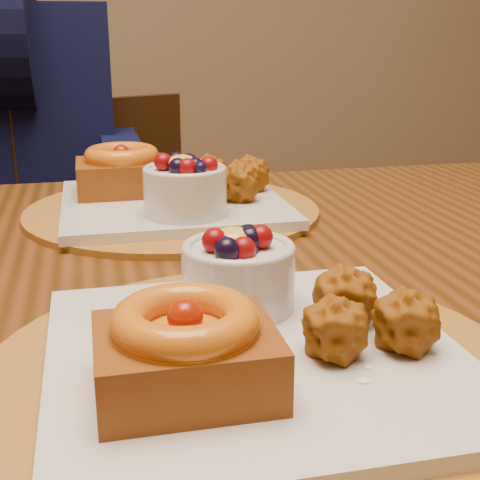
# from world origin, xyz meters

# --- Properties ---
(dining_table) EXTENTS (1.60, 0.90, 0.76)m
(dining_table) POSITION_xyz_m (0.11, -0.07, 0.68)
(dining_table) COLOR #3A210A
(dining_table) RESTS_ON ground
(place_setting_near) EXTENTS (0.38, 0.38, 0.09)m
(place_setting_near) POSITION_xyz_m (0.11, -0.28, 0.78)
(place_setting_near) COLOR brown
(place_setting_near) RESTS_ON dining_table
(place_setting_far) EXTENTS (0.38, 0.38, 0.09)m
(place_setting_far) POSITION_xyz_m (0.11, 0.15, 0.78)
(place_setting_far) COLOR brown
(place_setting_far) RESTS_ON dining_table
(chair_far) EXTENTS (0.54, 0.54, 0.84)m
(chair_far) POSITION_xyz_m (0.09, 0.73, 0.47)
(chair_far) COLOR black
(chair_far) RESTS_ON ground
(diner) EXTENTS (0.49, 0.48, 0.80)m
(diner) POSITION_xyz_m (-0.13, 0.83, 0.86)
(diner) COLOR black
(diner) RESTS_ON ground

